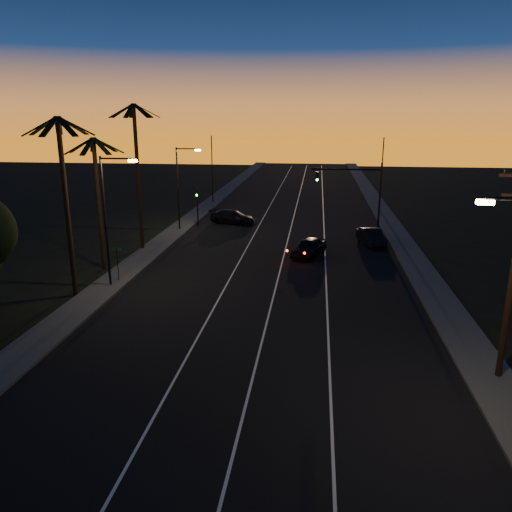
# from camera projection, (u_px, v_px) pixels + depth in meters

# --- Properties ---
(road) EXTENTS (20.00, 170.00, 0.01)m
(road) POSITION_uv_depth(u_px,v_px,m) (279.00, 254.00, 43.19)
(road) COLOR black
(road) RESTS_ON ground
(sidewalk_left) EXTENTS (2.40, 170.00, 0.16)m
(sidewalk_left) POSITION_uv_depth(u_px,v_px,m) (153.00, 249.00, 44.48)
(sidewalk_left) COLOR #383835
(sidewalk_left) RESTS_ON ground
(sidewalk_right) EXTENTS (2.40, 170.00, 0.16)m
(sidewalk_right) POSITION_uv_depth(u_px,v_px,m) (411.00, 257.00, 41.85)
(sidewalk_right) COLOR #383835
(sidewalk_right) RESTS_ON ground
(lane_stripe_left) EXTENTS (0.12, 160.00, 0.01)m
(lane_stripe_left) POSITION_uv_depth(u_px,v_px,m) (244.00, 252.00, 43.54)
(lane_stripe_left) COLOR silver
(lane_stripe_left) RESTS_ON road
(lane_stripe_mid) EXTENTS (0.12, 160.00, 0.01)m
(lane_stripe_mid) POSITION_uv_depth(u_px,v_px,m) (284.00, 254.00, 43.12)
(lane_stripe_mid) COLOR silver
(lane_stripe_mid) RESTS_ON road
(lane_stripe_right) EXTENTS (0.12, 160.00, 0.01)m
(lane_stripe_right) POSITION_uv_depth(u_px,v_px,m) (325.00, 255.00, 42.71)
(lane_stripe_right) COLOR silver
(lane_stripe_right) RESTS_ON road
(palm_near) EXTENTS (4.25, 4.16, 11.53)m
(palm_near) POSITION_uv_depth(u_px,v_px,m) (65.00, 189.00, 31.28)
(palm_near) COLOR black
(palm_near) RESTS_ON ground
(palm_mid) EXTENTS (4.25, 4.16, 10.03)m
(palm_mid) POSITION_uv_depth(u_px,v_px,m) (98.00, 189.00, 37.31)
(palm_mid) COLOR black
(palm_mid) RESTS_ON ground
(palm_far) EXTENTS (4.25, 4.16, 12.53)m
(palm_far) POSITION_uv_depth(u_px,v_px,m) (137.00, 163.00, 42.55)
(palm_far) COLOR black
(palm_far) RESTS_ON ground
(streetlight_left_near) EXTENTS (2.55, 0.26, 9.00)m
(streetlight_left_near) POSITION_uv_depth(u_px,v_px,m) (109.00, 212.00, 33.45)
(streetlight_left_near) COLOR black
(streetlight_left_near) RESTS_ON ground
(streetlight_left_far) EXTENTS (2.55, 0.26, 8.50)m
(streetlight_left_far) POSITION_uv_depth(u_px,v_px,m) (181.00, 182.00, 50.71)
(streetlight_left_far) COLOR black
(streetlight_left_far) RESTS_ON ground
(street_sign) EXTENTS (0.70, 0.06, 2.60)m
(street_sign) POSITION_uv_depth(u_px,v_px,m) (117.00, 260.00, 35.41)
(street_sign) COLOR black
(street_sign) RESTS_ON ground
(signal_mast) EXTENTS (7.10, 0.41, 7.00)m
(signal_mast) POSITION_uv_depth(u_px,v_px,m) (357.00, 185.00, 50.60)
(signal_mast) COLOR black
(signal_mast) RESTS_ON ground
(signal_post) EXTENTS (0.28, 0.37, 4.20)m
(signal_post) POSITION_uv_depth(u_px,v_px,m) (197.00, 200.00, 53.05)
(signal_post) COLOR black
(signal_post) RESTS_ON ground
(far_pole_left) EXTENTS (0.14, 0.14, 9.00)m
(far_pole_left) POSITION_uv_depth(u_px,v_px,m) (212.00, 170.00, 67.14)
(far_pole_left) COLOR black
(far_pole_left) RESTS_ON ground
(far_pole_right) EXTENTS (0.14, 0.14, 9.00)m
(far_pole_right) POSITION_uv_depth(u_px,v_px,m) (382.00, 175.00, 61.69)
(far_pole_right) COLOR black
(far_pole_right) RESTS_ON ground
(lead_car) EXTENTS (3.50, 5.31, 1.54)m
(lead_car) POSITION_uv_depth(u_px,v_px,m) (309.00, 247.00, 42.24)
(lead_car) COLOR black
(lead_car) RESTS_ON road
(right_car) EXTENTS (2.61, 4.76, 1.49)m
(right_car) POSITION_uv_depth(u_px,v_px,m) (371.00, 237.00, 45.92)
(right_car) COLOR black
(right_car) RESTS_ON road
(cross_car) EXTENTS (5.48, 3.53, 1.48)m
(cross_car) POSITION_uv_depth(u_px,v_px,m) (232.00, 217.00, 55.04)
(cross_car) COLOR black
(cross_car) RESTS_ON road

